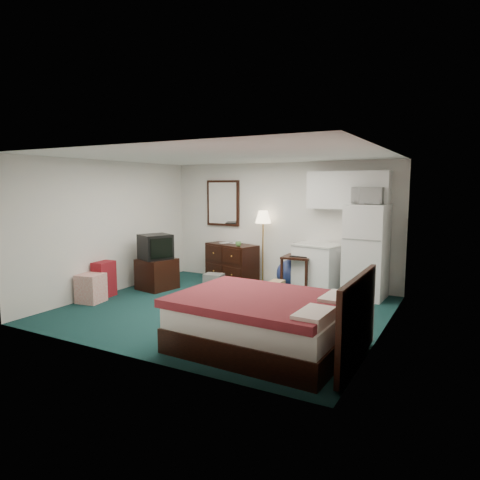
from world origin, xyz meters
The scene contains 25 objects.
floor centered at (0.00, 0.00, 0.00)m, with size 5.00×4.50×0.01m, color #133539.
ceiling centered at (0.00, 0.00, 2.50)m, with size 5.00×4.50×0.01m, color silver.
walls centered at (0.00, 0.00, 1.25)m, with size 5.01×4.51×2.50m.
mirror centered at (-1.35, 2.22, 1.65)m, with size 0.80×0.06×1.00m, color white, non-canonical shape.
upper_cabinets centered at (1.45, 2.08, 1.95)m, with size 1.50×0.35×0.70m, color white, non-canonical shape.
headboard centered at (2.46, -1.23, 0.55)m, with size 0.06×1.56×1.00m, color black, non-canonical shape.
dresser centered at (-0.99, 1.98, 0.39)m, with size 1.16×0.53×0.79m, color black, non-canonical shape.
floor_lamp centered at (-0.29, 2.05, 0.76)m, with size 0.33×0.33×1.52m, color gold, non-canonical shape.
desk centered at (0.61, 1.75, 0.34)m, with size 0.54×0.54×0.69m, color black, non-canonical shape.
exercise_ball centered at (0.38, 1.96, 0.28)m, with size 0.57×0.57×0.57m, color navy.
kitchen_counter centered at (0.96, 1.91, 0.45)m, with size 0.82×0.62×0.90m, color white, non-canonical shape.
fridge centered at (1.86, 1.88, 0.85)m, with size 0.70×0.70×1.71m, color silver, non-canonical shape.
bed centered at (1.29, -1.23, 0.33)m, with size 2.05×1.60×0.66m, color #5A171E, non-canonical shape.
tv_stand centered at (-1.90, 0.58, 0.30)m, with size 0.60×0.66×0.60m, color black, non-canonical shape.
suitcase centered at (-2.35, -0.37, 0.33)m, with size 0.25×0.40×0.66m, color #5C1916, non-canonical shape.
retail_box centered at (-2.28, -0.75, 0.25)m, with size 0.40×0.40×0.50m, color silver, non-canonical shape.
file_bin centered at (-1.01, 1.28, 0.13)m, with size 0.38×0.28×0.26m, color slate, non-canonical shape.
cardboard_box_a centered at (0.12, 1.15, 0.10)m, with size 0.24×0.20×0.20m, color tan, non-canonical shape.
cardboard_box_b centered at (0.38, 1.26, 0.14)m, with size 0.23×0.28×0.28m, color tan, non-canonical shape.
laptop centered at (0.66, 1.72, 0.81)m, with size 0.34×0.28×0.24m, color black, non-canonical shape.
crt_tv centered at (-1.91, 0.56, 0.84)m, with size 0.53×0.57×0.49m, color black, non-canonical shape.
microwave centered at (1.86, 1.93, 1.89)m, with size 0.54×0.30×0.37m, color silver.
book_a centered at (-1.24, 2.04, 0.90)m, with size 0.16×0.02×0.22m, color tan.
book_b centered at (-1.02, 2.11, 0.90)m, with size 0.16×0.02×0.22m, color tan.
mug centered at (-0.70, 1.74, 0.85)m, with size 0.12×0.10×0.12m, color #558943.
Camera 1 is at (3.52, -5.91, 2.03)m, focal length 32.00 mm.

